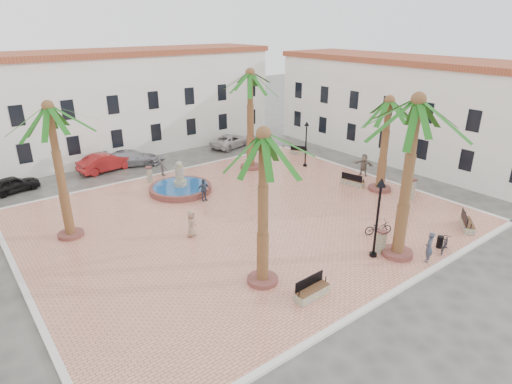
% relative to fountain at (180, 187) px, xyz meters
% --- Properties ---
extents(ground, '(120.00, 120.00, 0.00)m').
position_rel_fountain_xyz_m(ground, '(1.13, -6.40, -0.47)').
color(ground, '#56544F').
rests_on(ground, ground).
extents(plaza, '(26.00, 22.00, 0.15)m').
position_rel_fountain_xyz_m(plaza, '(1.13, -6.40, -0.39)').
color(plaza, tan).
rests_on(plaza, ground).
extents(kerb_n, '(26.30, 0.30, 0.16)m').
position_rel_fountain_xyz_m(kerb_n, '(1.13, 4.60, -0.39)').
color(kerb_n, silver).
rests_on(kerb_n, ground).
extents(kerb_s, '(26.30, 0.30, 0.16)m').
position_rel_fountain_xyz_m(kerb_s, '(1.13, -17.40, -0.39)').
color(kerb_s, silver).
rests_on(kerb_s, ground).
extents(kerb_e, '(0.30, 22.30, 0.16)m').
position_rel_fountain_xyz_m(kerb_e, '(14.13, -6.40, -0.39)').
color(kerb_e, silver).
rests_on(kerb_e, ground).
extents(kerb_w, '(0.30, 22.30, 0.16)m').
position_rel_fountain_xyz_m(kerb_w, '(-11.87, -6.40, -0.39)').
color(kerb_w, silver).
rests_on(kerb_w, ground).
extents(building_north, '(30.40, 7.40, 9.50)m').
position_rel_fountain_xyz_m(building_north, '(1.13, 13.59, 4.30)').
color(building_north, white).
rests_on(building_north, ground).
extents(building_east, '(7.40, 26.40, 9.00)m').
position_rel_fountain_xyz_m(building_east, '(21.13, -4.40, 4.05)').
color(building_east, white).
rests_on(building_east, ground).
extents(fountain, '(4.56, 4.56, 2.35)m').
position_rel_fountain_xyz_m(fountain, '(0.00, 0.00, 0.00)').
color(fountain, brown).
rests_on(fountain, plaza).
extents(palm_nw, '(4.77, 4.77, 7.96)m').
position_rel_fountain_xyz_m(palm_nw, '(-8.54, -2.37, 6.49)').
color(palm_nw, brown).
rests_on(palm_nw, plaza).
extents(palm_sw, '(4.91, 4.91, 7.68)m').
position_rel_fountain_xyz_m(palm_sw, '(-2.56, -13.00, 6.20)').
color(palm_sw, brown).
rests_on(palm_sw, plaza).
extents(palm_s, '(5.40, 5.40, 8.71)m').
position_rel_fountain_xyz_m(palm_s, '(4.79, -15.45, 7.11)').
color(palm_s, brown).
rests_on(palm_s, plaza).
extents(palm_e, '(5.41, 5.41, 7.04)m').
position_rel_fountain_xyz_m(palm_e, '(11.94, -8.85, 5.50)').
color(palm_e, brown).
rests_on(palm_e, plaza).
extents(palm_ne, '(5.61, 5.61, 8.35)m').
position_rel_fountain_xyz_m(palm_ne, '(7.40, 1.18, 6.72)').
color(palm_ne, brown).
rests_on(palm_ne, plaza).
extents(bench_s, '(1.88, 0.64, 0.98)m').
position_rel_fountain_xyz_m(bench_s, '(-1.54, -15.35, -0.04)').
color(bench_s, gray).
rests_on(bench_s, plaza).
extents(bench_se, '(1.85, 1.60, 1.00)m').
position_rel_fountain_xyz_m(bench_se, '(10.83, -16.14, -0.04)').
color(bench_se, gray).
rests_on(bench_se, plaza).
extents(bench_e, '(0.94, 1.90, 0.96)m').
position_rel_fountain_xyz_m(bench_e, '(11.10, -6.95, -0.05)').
color(bench_e, gray).
rests_on(bench_e, plaza).
extents(bench_ne, '(1.30, 1.63, 0.86)m').
position_rel_fountain_xyz_m(bench_ne, '(13.52, 1.67, -0.08)').
color(bench_ne, gray).
rests_on(bench_ne, plaza).
extents(lamppost_s, '(0.48, 0.48, 4.46)m').
position_rel_fountain_xyz_m(lamppost_s, '(3.67, -14.73, 2.70)').
color(lamppost_s, black).
rests_on(lamppost_s, plaza).
extents(lamppost_e, '(0.43, 0.43, 3.95)m').
position_rel_fountain_xyz_m(lamppost_e, '(11.46, -1.31, 2.36)').
color(lamppost_e, black).
rests_on(lamppost_e, plaza).
extents(bollard_se, '(0.51, 0.51, 1.29)m').
position_rel_fountain_xyz_m(bollard_se, '(4.32, -14.70, 0.35)').
color(bollard_se, gray).
rests_on(bollard_se, plaza).
extents(bollard_n, '(0.52, 0.52, 1.26)m').
position_rel_fountain_xyz_m(bollard_n, '(-0.97, 3.21, 0.33)').
color(bollard_n, gray).
rests_on(bollard_n, plaza).
extents(bollard_e, '(0.62, 0.62, 1.52)m').
position_rel_fountain_xyz_m(bollard_e, '(12.16, -11.27, 0.47)').
color(bollard_e, gray).
rests_on(bollard_e, plaza).
extents(litter_bin, '(0.35, 0.35, 0.68)m').
position_rel_fountain_xyz_m(litter_bin, '(7.36, -16.39, 0.02)').
color(litter_bin, black).
rests_on(litter_bin, plaza).
extents(cyclist_a, '(0.71, 0.58, 1.67)m').
position_rel_fountain_xyz_m(cyclist_a, '(5.49, -16.80, 0.51)').
color(cyclist_a, '#353C4B').
rests_on(cyclist_a, plaza).
extents(bicycle_a, '(1.74, 1.27, 0.87)m').
position_rel_fountain_xyz_m(bicycle_a, '(5.93, -13.29, 0.12)').
color(bicycle_a, black).
rests_on(bicycle_a, plaza).
extents(cyclist_b, '(0.84, 0.66, 1.69)m').
position_rel_fountain_xyz_m(cyclist_b, '(9.16, -12.77, 0.52)').
color(cyclist_b, brown).
rests_on(cyclist_b, plaza).
extents(bicycle_b, '(1.53, 0.84, 0.88)m').
position_rel_fountain_xyz_m(bicycle_b, '(7.13, -16.80, 0.12)').
color(bicycle_b, black).
rests_on(bicycle_b, plaza).
extents(pedestrian_fountain_a, '(0.94, 0.89, 1.62)m').
position_rel_fountain_xyz_m(pedestrian_fountain_a, '(-2.90, -6.77, 0.49)').
color(pedestrian_fountain_a, gray).
rests_on(pedestrian_fountain_a, plaza).
extents(pedestrian_fountain_b, '(0.96, 0.44, 1.61)m').
position_rel_fountain_xyz_m(pedestrian_fountain_b, '(0.48, -2.56, 0.49)').
color(pedestrian_fountain_b, '#37455A').
rests_on(pedestrian_fountain_b, plaza).
extents(pedestrian_north, '(0.67, 1.13, 1.72)m').
position_rel_fountain_xyz_m(pedestrian_north, '(0.60, 4.00, 0.54)').
color(pedestrian_north, '#47464B').
rests_on(pedestrian_north, plaza).
extents(pedestrian_east, '(1.07, 1.77, 1.82)m').
position_rel_fountain_xyz_m(pedestrian_east, '(13.53, -5.98, 0.59)').
color(pedestrian_east, '#756759').
rests_on(pedestrian_east, plaza).
extents(car_black, '(3.89, 2.20, 1.25)m').
position_rel_fountain_xyz_m(car_black, '(-9.77, 7.81, 0.15)').
color(car_black, black).
rests_on(car_black, ground).
extents(car_red, '(4.86, 2.25, 1.54)m').
position_rel_fountain_xyz_m(car_red, '(-2.53, 8.47, 0.30)').
color(car_red, maroon).
rests_on(car_red, ground).
extents(car_silver, '(5.10, 3.70, 1.37)m').
position_rel_fountain_xyz_m(car_silver, '(-0.22, 8.54, 0.22)').
color(car_silver, '#97979E').
rests_on(car_silver, ground).
extents(car_white, '(5.16, 3.53, 1.31)m').
position_rel_fountain_xyz_m(car_white, '(10.13, 8.12, 0.19)').
color(car_white, beige).
rests_on(car_white, ground).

